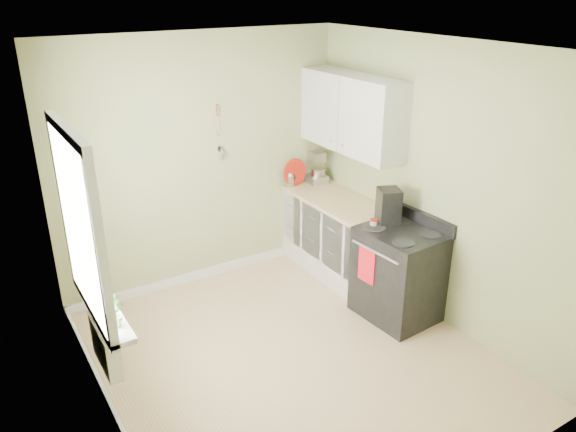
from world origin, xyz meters
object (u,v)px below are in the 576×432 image
stand_mixer (314,167)px  coffee_maker (388,207)px  stove (399,273)px  kettle (290,179)px

stand_mixer → coffee_maker: stand_mixer is taller
stove → kettle: size_ratio=6.13×
kettle → stove: bearing=-82.2°
kettle → coffee_maker: (0.25, -1.42, 0.08)m
stove → stand_mixer: stand_mixer is taller
stove → stand_mixer: (0.12, 1.69, 0.62)m
kettle → coffee_maker: coffee_maker is taller
coffee_maker → stove: bearing=-95.7°
stove → stand_mixer: size_ratio=2.51×
coffee_maker → stand_mixer: bearing=86.1°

